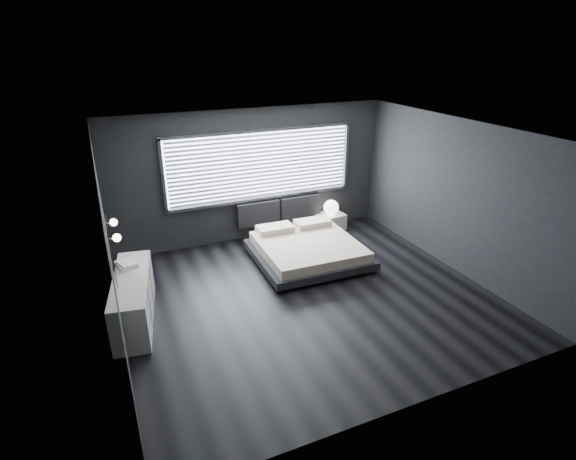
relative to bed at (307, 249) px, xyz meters
name	(u,v)px	position (x,y,z in m)	size (l,w,h in m)	color
room	(309,221)	(-0.58, -1.22, 1.15)	(6.04, 6.00, 2.80)	black
window	(262,166)	(-0.38, 1.48, 1.36)	(4.14, 0.09, 1.52)	white
headboard	(280,210)	(0.00, 1.42, 0.32)	(1.96, 0.16, 0.52)	black
sconce_near	(117,238)	(-3.46, -1.17, 1.35)	(0.18, 0.11, 0.11)	silver
sconce_far	(113,222)	(-3.46, -0.57, 1.35)	(0.18, 0.11, 0.11)	silver
wall_art_upper	(109,239)	(-3.56, -1.77, 1.60)	(0.01, 0.48, 0.48)	#47474C
wall_art_lower	(114,265)	(-3.56, -1.52, 1.13)	(0.01, 0.48, 0.48)	#47474C
bed	(307,249)	(0.00, 0.00, 0.00)	(2.12, 2.03, 0.54)	black
nightstand	(329,221)	(1.16, 1.24, -0.07)	(0.63, 0.52, 0.37)	silver
orb_lamp	(331,207)	(1.17, 1.19, 0.29)	(0.34, 0.34, 0.34)	white
dresser	(134,299)	(-3.36, -0.75, 0.12)	(0.83, 1.92, 0.74)	silver
book_stack	(127,264)	(-3.36, -0.33, 0.53)	(0.36, 0.43, 0.08)	white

